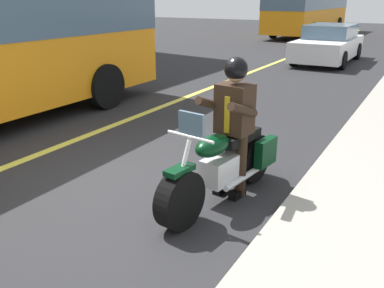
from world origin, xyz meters
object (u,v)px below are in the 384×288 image
at_px(motorcycle_main, 224,165).
at_px(car_silver, 329,44).
at_px(rider_main, 234,116).
at_px(bus_near, 310,5).

bearing_deg(motorcycle_main, car_silver, -172.63).
height_order(rider_main, bus_near, bus_near).
bearing_deg(bus_near, car_silver, 18.98).
xyz_separation_m(rider_main, car_silver, (-12.11, -1.61, -0.35)).
xyz_separation_m(motorcycle_main, rider_main, (-0.19, 0.02, 0.58)).
relative_size(motorcycle_main, car_silver, 0.48).
bearing_deg(rider_main, car_silver, -172.42).
distance_m(motorcycle_main, rider_main, 0.61).
relative_size(motorcycle_main, bus_near, 0.20).
bearing_deg(car_silver, rider_main, 7.58).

